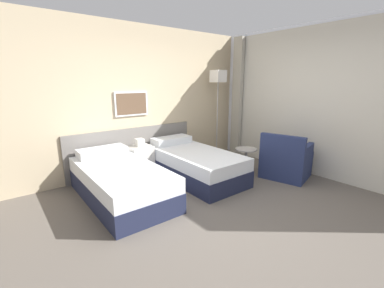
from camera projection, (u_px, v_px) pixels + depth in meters
ground_plane at (227, 211)px, 3.45m from camera, size 16.00×16.00×0.00m
wall_headboard at (143, 103)px, 4.87m from camera, size 10.00×0.10×2.70m
wall_window at (323, 102)px, 4.50m from camera, size 0.21×4.75×2.70m
bed_near_door at (121, 181)px, 3.79m from camera, size 0.96×1.91×0.63m
bed_near_window at (193, 163)px, 4.61m from camera, size 0.96×1.91×0.63m
nightstand at (140, 160)px, 4.73m from camera, size 0.40×0.38×0.69m
floor_lamp at (218, 83)px, 5.44m from camera, size 0.26×0.26×1.92m
side_table at (246, 157)px, 4.69m from camera, size 0.39×0.39×0.51m
armchair at (286, 162)px, 4.62m from camera, size 0.88×0.91×0.82m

